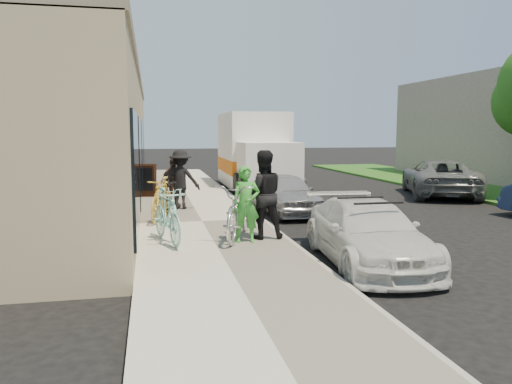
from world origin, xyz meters
TOP-DOWN VIEW (x-y plane):
  - ground at (0.00, 0.00)m, footprint 120.00×120.00m
  - sidewalk at (-2.00, 3.00)m, footprint 3.00×34.00m
  - curb at (-0.45, 3.00)m, footprint 0.12×34.00m
  - storefront at (-5.24, 7.99)m, footprint 3.60×20.00m
  - bike_rack at (-2.70, 3.95)m, footprint 0.30×0.58m
  - sandwich_board at (-3.38, 8.05)m, footprint 0.75×0.76m
  - sedan_white at (0.53, -1.04)m, footprint 1.90×3.99m
  - sedan_silver at (0.53, 4.50)m, footprint 1.58×3.53m
  - moving_truck at (1.01, 10.92)m, footprint 2.44×6.34m
  - far_car_gray at (7.14, 7.24)m, footprint 3.85×5.31m
  - tandem_bike at (-1.43, 0.89)m, footprint 1.50×2.33m
  - woman_rider at (-1.37, 0.50)m, footprint 0.60×0.43m
  - man_standing at (-0.97, 0.77)m, footprint 0.90×0.71m
  - cruiser_bike_a at (-2.92, 0.74)m, footprint 0.91×1.87m
  - cruiser_bike_b at (-2.86, 3.41)m, footprint 0.97×1.63m
  - cruiser_bike_c at (-2.95, 3.31)m, footprint 1.01×1.85m
  - bystander_a at (-2.38, 5.11)m, footprint 1.22×0.90m
  - bystander_b at (-2.57, 5.52)m, footprint 0.92×0.74m

SIDE VIEW (x-z plane):
  - ground at x=0.00m, z-range 0.00..0.00m
  - curb at x=-0.45m, z-range 0.00..0.13m
  - sidewalk at x=-2.00m, z-range 0.00..0.15m
  - cruiser_bike_b at x=-2.86m, z-range 0.15..0.96m
  - sedan_white at x=0.53m, z-range -0.02..1.14m
  - sedan_silver at x=0.53m, z-range 0.00..1.18m
  - far_car_gray at x=7.14m, z-range 0.00..1.34m
  - cruiser_bike_c at x=-2.95m, z-range 0.15..1.22m
  - bike_rack at x=-2.70m, z-range 0.24..1.13m
  - cruiser_bike_a at x=-2.92m, z-range 0.15..1.23m
  - sandwich_board at x=-3.38m, z-range 0.16..1.25m
  - tandem_bike at x=-1.43m, z-range 0.15..1.31m
  - bystander_b at x=-2.57m, z-range 0.15..1.61m
  - woman_rider at x=-1.37m, z-range 0.15..1.68m
  - bystander_a at x=-2.38m, z-range 0.15..1.84m
  - man_standing at x=-0.97m, z-range 0.15..1.97m
  - moving_truck at x=1.01m, z-range -0.17..2.93m
  - storefront at x=-5.24m, z-range 0.01..4.24m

